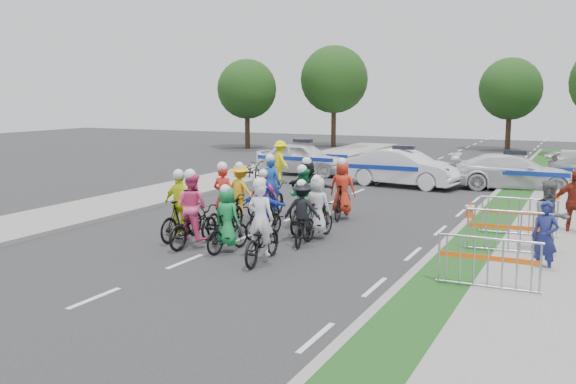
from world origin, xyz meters
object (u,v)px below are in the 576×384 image
at_px(rider_5, 263,212).
at_px(marshal_hiviz, 281,161).
at_px(rider_2, 193,218).
at_px(rider_8, 303,207).
at_px(police_car_1, 403,168).
at_px(police_car_2, 514,172).
at_px(parked_bike, 253,171).
at_px(cone_0, 470,210).
at_px(rider_13, 343,195).
at_px(barrier_2, 519,218).
at_px(spectator_1, 550,220).
at_px(rider_7, 318,213).
at_px(rider_1, 227,225).
at_px(rider_12, 272,196).
at_px(police_car_0, 303,158).
at_px(tree_3, 334,80).
at_px(barrier_1, 509,234).
at_px(barrier_0, 488,266).
at_px(rider_4, 303,219).
at_px(cone_1, 556,194).
at_px(rider_6, 225,209).
at_px(tree_0, 247,89).
at_px(rider_11, 308,195).
at_px(rider_3, 181,213).
at_px(spectator_2, 574,203).
at_px(spectator_0, 545,237).
at_px(rider_0, 261,235).
at_px(rider_10, 241,198).
at_px(rider_9, 265,205).
at_px(tree_4, 510,89).

xyz_separation_m(rider_5, marshal_hiviz, (-4.78, 10.72, 0.19)).
relative_size(rider_2, rider_8, 1.04).
height_order(police_car_1, police_car_2, police_car_1).
bearing_deg(rider_5, parked_bike, -49.38).
xyz_separation_m(rider_5, parked_bike, (-5.84, 10.05, -0.25)).
xyz_separation_m(marshal_hiviz, parked_bike, (-1.06, -0.68, -0.44)).
bearing_deg(parked_bike, cone_0, -79.98).
relative_size(rider_13, barrier_2, 0.96).
xyz_separation_m(rider_13, cone_0, (3.66, 1.30, -0.40)).
distance_m(rider_5, spectator_1, 7.18).
bearing_deg(police_car_1, rider_13, -169.55).
xyz_separation_m(rider_7, parked_bike, (-7.18, 9.45, -0.22)).
xyz_separation_m(rider_1, rider_5, (0.08, 1.73, 0.05)).
distance_m(rider_12, parked_bike, 8.46).
xyz_separation_m(police_car_0, tree_3, (-4.74, 15.94, 4.11)).
height_order(barrier_1, cone_0, barrier_1).
relative_size(barrier_0, barrier_1, 1.00).
relative_size(rider_7, cone_0, 2.49).
relative_size(rider_12, police_car_2, 0.41).
xyz_separation_m(rider_4, cone_1, (5.56, 9.49, -0.33)).
bearing_deg(marshal_hiviz, rider_12, 150.80).
bearing_deg(rider_8, rider_5, 59.95).
bearing_deg(rider_6, tree_0, -63.12).
xyz_separation_m(rider_7, rider_12, (-2.59, 2.34, -0.03)).
xyz_separation_m(rider_11, spectator_1, (6.94, -1.54, 0.09)).
distance_m(rider_5, barrier_2, 6.85).
bearing_deg(rider_13, rider_3, 53.05).
relative_size(spectator_2, cone_1, 2.63).
relative_size(rider_13, spectator_2, 1.04).
height_order(rider_13, spectator_0, rider_13).
bearing_deg(rider_1, police_car_1, -85.31).
bearing_deg(rider_0, rider_2, -21.58).
xyz_separation_m(marshal_hiviz, tree_0, (-9.70, 14.29, 3.29)).
distance_m(spectator_1, parked_bike, 15.76).
xyz_separation_m(cone_0, tree_0, (-19.10, 20.23, 3.85)).
xyz_separation_m(rider_8, rider_13, (0.33, 2.26, 0.03)).
distance_m(marshal_hiviz, cone_1, 11.69).
distance_m(rider_5, rider_10, 2.54).
xyz_separation_m(rider_1, marshal_hiviz, (-4.70, 12.45, 0.23)).
distance_m(rider_11, police_car_0, 11.58).
height_order(cone_0, parked_bike, parked_bike).
distance_m(spectator_1, barrier_2, 2.05).
height_order(rider_7, police_car_2, rider_7).
bearing_deg(rider_0, barrier_2, -140.72).
relative_size(rider_1, rider_10, 0.90).
bearing_deg(barrier_2, cone_1, 84.75).
distance_m(police_car_2, parked_bike, 11.12).
distance_m(marshal_hiviz, barrier_2, 13.52).
bearing_deg(rider_9, parked_bike, -55.23).
height_order(barrier_1, tree_4, tree_4).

